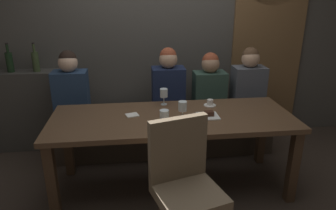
# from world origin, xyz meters

# --- Properties ---
(ground) EXTENTS (9.00, 9.00, 0.00)m
(ground) POSITION_xyz_m (0.00, 0.00, 0.00)
(ground) COLOR #382D26
(back_wall_tiled) EXTENTS (6.00, 0.12, 3.00)m
(back_wall_tiled) POSITION_xyz_m (0.00, 1.22, 1.50)
(back_wall_tiled) COLOR #4C4944
(back_wall_tiled) RESTS_ON ground
(arched_door) EXTENTS (0.90, 0.05, 2.55)m
(arched_door) POSITION_xyz_m (1.35, 1.15, 1.36)
(arched_door) COLOR brown
(arched_door) RESTS_ON ground
(back_counter) EXTENTS (1.10, 0.28, 0.95)m
(back_counter) POSITION_xyz_m (-1.55, 1.04, 0.47)
(back_counter) COLOR #413E3A
(back_counter) RESTS_ON ground
(dining_table) EXTENTS (2.20, 0.84, 0.74)m
(dining_table) POSITION_xyz_m (0.00, 0.00, 0.65)
(dining_table) COLOR #493422
(dining_table) RESTS_ON ground
(banquette_bench) EXTENTS (2.50, 0.44, 0.45)m
(banquette_bench) POSITION_xyz_m (0.00, 0.70, 0.23)
(banquette_bench) COLOR #40352A
(banquette_bench) RESTS_ON ground
(chair_near_side) EXTENTS (0.55, 0.55, 0.98)m
(chair_near_side) POSITION_xyz_m (-0.01, -0.72, 0.56)
(chair_near_side) COLOR brown
(chair_near_side) RESTS_ON ground
(diner_redhead) EXTENTS (0.36, 0.24, 0.79)m
(diner_redhead) POSITION_xyz_m (-1.01, 0.69, 0.82)
(diner_redhead) COLOR navy
(diner_redhead) RESTS_ON banquette_bench
(diner_bearded) EXTENTS (0.36, 0.24, 0.79)m
(diner_bearded) POSITION_xyz_m (0.05, 0.72, 0.82)
(diner_bearded) COLOR #192342
(diner_bearded) RESTS_ON banquette_bench
(diner_far_end) EXTENTS (0.36, 0.24, 0.73)m
(diner_far_end) POSITION_xyz_m (0.52, 0.72, 0.79)
(diner_far_end) COLOR #2D473D
(diner_far_end) RESTS_ON banquette_bench
(diner_near_end) EXTENTS (0.36, 0.24, 0.78)m
(diner_near_end) POSITION_xyz_m (0.96, 0.69, 0.82)
(diner_near_end) COLOR #4C515B
(diner_near_end) RESTS_ON banquette_bench
(wine_bottle_dark_red) EXTENTS (0.08, 0.08, 0.33)m
(wine_bottle_dark_red) POSITION_xyz_m (-1.71, 1.02, 1.07)
(wine_bottle_dark_red) COLOR black
(wine_bottle_dark_red) RESTS_ON back_counter
(wine_bottle_pale_label) EXTENTS (0.08, 0.08, 0.33)m
(wine_bottle_pale_label) POSITION_xyz_m (-1.42, 1.01, 1.07)
(wine_bottle_pale_label) COLOR #384728
(wine_bottle_pale_label) RESTS_ON back_counter
(wine_glass_near_right) EXTENTS (0.08, 0.08, 0.16)m
(wine_glass_near_right) POSITION_xyz_m (-0.05, 0.32, 0.86)
(wine_glass_near_right) COLOR silver
(wine_glass_near_right) RESTS_ON dining_table
(wine_glass_far_right) EXTENTS (0.08, 0.08, 0.16)m
(wine_glass_far_right) POSITION_xyz_m (0.08, -0.07, 0.86)
(wine_glass_far_right) COLOR silver
(wine_glass_far_right) RESTS_ON dining_table
(wine_glass_near_left) EXTENTS (0.08, 0.08, 0.16)m
(wine_glass_near_left) POSITION_xyz_m (-0.10, -0.27, 0.85)
(wine_glass_near_left) COLOR silver
(wine_glass_near_left) RESTS_ON dining_table
(espresso_cup) EXTENTS (0.12, 0.12, 0.06)m
(espresso_cup) POSITION_xyz_m (0.40, 0.23, 0.77)
(espresso_cup) COLOR white
(espresso_cup) RESTS_ON dining_table
(dessert_plate) EXTENTS (0.19, 0.19, 0.05)m
(dessert_plate) POSITION_xyz_m (0.32, -0.05, 0.75)
(dessert_plate) COLOR white
(dessert_plate) RESTS_ON dining_table
(fork_on_table) EXTENTS (0.07, 0.17, 0.01)m
(fork_on_table) POSITION_xyz_m (0.18, -0.04, 0.74)
(fork_on_table) COLOR silver
(fork_on_table) RESTS_ON dining_table
(folded_napkin) EXTENTS (0.13, 0.13, 0.01)m
(folded_napkin) POSITION_xyz_m (-0.37, 0.06, 0.74)
(folded_napkin) COLOR silver
(folded_napkin) RESTS_ON dining_table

